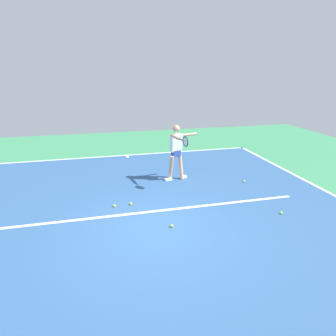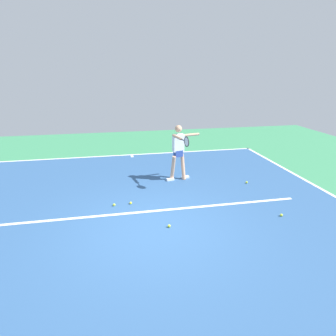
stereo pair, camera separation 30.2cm
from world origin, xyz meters
name	(u,v)px [view 1 (the left image)]	position (x,y,z in m)	size (l,w,h in m)	color
ground_plane	(157,229)	(0.00, 0.00, 0.00)	(21.74, 21.74, 0.00)	#388456
court_surface	(157,229)	(0.00, 0.00, 0.00)	(10.48, 12.16, 0.00)	#2D5484
court_line_baseline_near	(127,155)	(0.00, -6.03, 0.00)	(10.48, 0.10, 0.01)	white
court_line_service	(150,212)	(0.00, -0.85, 0.00)	(7.86, 0.10, 0.01)	white
court_line_centre_mark	(128,156)	(0.00, -5.83, 0.00)	(0.10, 0.30, 0.01)	white
tennis_player	(177,149)	(-1.24, -2.85, 1.01)	(1.09, 1.24, 1.76)	tan
tennis_ball_near_player	(114,206)	(0.83, -1.33, 0.03)	(0.07, 0.07, 0.07)	#CCE033
tennis_ball_centre_court	(172,226)	(-0.35, 0.00, 0.03)	(0.07, 0.07, 0.07)	#CCE033
tennis_ball_far_corner	(281,213)	(-3.08, 0.03, 0.03)	(0.07, 0.07, 0.07)	#CCE033
tennis_ball_by_sideline	(131,204)	(0.40, -1.35, 0.03)	(0.07, 0.07, 0.07)	yellow
tennis_ball_near_service_line	(244,181)	(-3.23, -2.12, 0.03)	(0.07, 0.07, 0.07)	#CCE033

